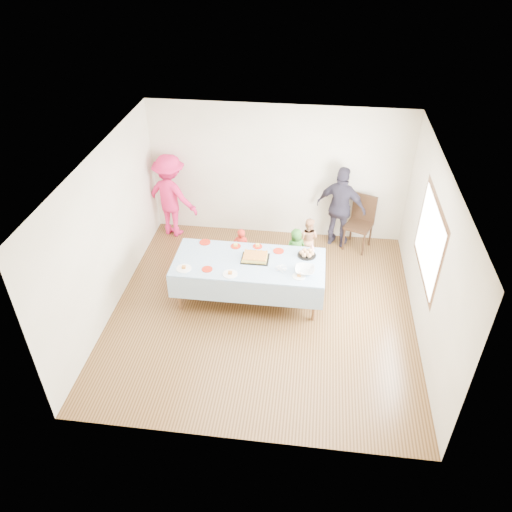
# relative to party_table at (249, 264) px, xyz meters

# --- Properties ---
(ground) EXTENTS (5.00, 5.00, 0.00)m
(ground) POSITION_rel_party_table_xyz_m (0.27, -0.30, -0.72)
(ground) COLOR #412B12
(ground) RESTS_ON ground
(room_walls) EXTENTS (5.04, 5.04, 2.72)m
(room_walls) POSITION_rel_party_table_xyz_m (0.33, -0.30, 1.05)
(room_walls) COLOR #BCB59A
(room_walls) RESTS_ON ground
(party_table) EXTENTS (2.50, 1.10, 0.78)m
(party_table) POSITION_rel_party_table_xyz_m (0.00, 0.00, 0.00)
(party_table) COLOR brown
(party_table) RESTS_ON ground
(birthday_cake) EXTENTS (0.46, 0.35, 0.08)m
(birthday_cake) POSITION_rel_party_table_xyz_m (0.09, 0.08, 0.09)
(birthday_cake) COLOR black
(birthday_cake) RESTS_ON party_table
(rolls_tray) EXTENTS (0.32, 0.32, 0.09)m
(rolls_tray) POSITION_rel_party_table_xyz_m (0.94, 0.29, 0.09)
(rolls_tray) COLOR black
(rolls_tray) RESTS_ON party_table
(punch_bowl) EXTENTS (0.32, 0.32, 0.08)m
(punch_bowl) POSITION_rel_party_table_xyz_m (0.93, -0.18, 0.09)
(punch_bowl) COLOR silver
(punch_bowl) RESTS_ON party_table
(party_hat) EXTENTS (0.09, 0.09, 0.16)m
(party_hat) POSITION_rel_party_table_xyz_m (1.02, 0.46, 0.13)
(party_hat) COLOR white
(party_hat) RESTS_ON party_table
(fork_pile) EXTENTS (0.24, 0.18, 0.07)m
(fork_pile) POSITION_rel_party_table_xyz_m (0.55, -0.17, 0.09)
(fork_pile) COLOR white
(fork_pile) RESTS_ON party_table
(plate_red_far_a) EXTENTS (0.20, 0.20, 0.01)m
(plate_red_far_a) POSITION_rel_party_table_xyz_m (-0.84, 0.46, 0.06)
(plate_red_far_a) COLOR red
(plate_red_far_a) RESTS_ON party_table
(plate_red_far_b) EXTENTS (0.18, 0.18, 0.01)m
(plate_red_far_b) POSITION_rel_party_table_xyz_m (-0.29, 0.41, 0.06)
(plate_red_far_b) COLOR red
(plate_red_far_b) RESTS_ON party_table
(plate_red_far_c) EXTENTS (0.17, 0.17, 0.01)m
(plate_red_far_c) POSITION_rel_party_table_xyz_m (0.09, 0.45, 0.06)
(plate_red_far_c) COLOR red
(plate_red_far_c) RESTS_ON party_table
(plate_red_far_d) EXTENTS (0.19, 0.19, 0.01)m
(plate_red_far_d) POSITION_rel_party_table_xyz_m (0.46, 0.35, 0.06)
(plate_red_far_d) COLOR red
(plate_red_far_d) RESTS_ON party_table
(plate_red_near) EXTENTS (0.18, 0.18, 0.01)m
(plate_red_near) POSITION_rel_party_table_xyz_m (-0.64, -0.31, 0.06)
(plate_red_near) COLOR red
(plate_red_near) RESTS_ON party_table
(plate_white_left) EXTENTS (0.25, 0.25, 0.01)m
(plate_white_left) POSITION_rel_party_table_xyz_m (-1.02, -0.33, 0.06)
(plate_white_left) COLOR white
(plate_white_left) RESTS_ON party_table
(plate_white_mid) EXTENTS (0.24, 0.24, 0.01)m
(plate_white_mid) POSITION_rel_party_table_xyz_m (-0.25, -0.39, 0.06)
(plate_white_mid) COLOR white
(plate_white_mid) RESTS_ON party_table
(plate_white_right) EXTENTS (0.21, 0.21, 0.01)m
(plate_white_right) POSITION_rel_party_table_xyz_m (0.84, -0.31, 0.06)
(plate_white_right) COLOR white
(plate_white_right) RESTS_ON party_table
(dining_chair) EXTENTS (0.61, 0.61, 1.08)m
(dining_chair) POSITION_rel_party_table_xyz_m (1.93, 1.90, -0.12)
(dining_chair) COLOR black
(dining_chair) RESTS_ON ground
(toddler_left) EXTENTS (0.31, 0.21, 0.83)m
(toddler_left) POSITION_rel_party_table_xyz_m (-0.27, 0.88, -0.31)
(toddler_left) COLOR red
(toddler_left) RESTS_ON ground
(toddler_mid) EXTENTS (0.46, 0.39, 0.80)m
(toddler_mid) POSITION_rel_party_table_xyz_m (0.73, 1.05, -0.33)
(toddler_mid) COLOR #2C6822
(toddler_mid) RESTS_ON ground
(toddler_right) EXTENTS (0.48, 0.41, 0.86)m
(toddler_right) POSITION_rel_party_table_xyz_m (0.94, 1.34, -0.29)
(toddler_right) COLOR tan
(toddler_right) RESTS_ON ground
(adult_left) EXTENTS (1.26, 0.97, 1.72)m
(adult_left) POSITION_rel_party_table_xyz_m (-1.83, 1.90, 0.14)
(adult_left) COLOR #D41A55
(adult_left) RESTS_ON ground
(adult_right) EXTENTS (1.06, 0.71, 1.67)m
(adult_right) POSITION_rel_party_table_xyz_m (1.53, 1.90, 0.11)
(adult_right) COLOR #2B2736
(adult_right) RESTS_ON ground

